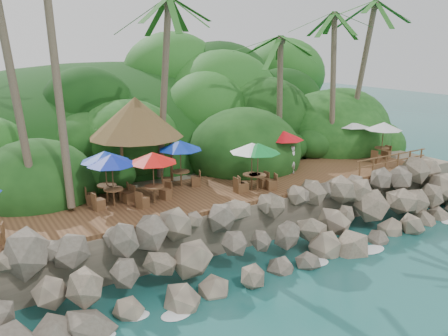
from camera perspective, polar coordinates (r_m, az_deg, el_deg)
ground at (r=21.01m, az=8.91°, el=-12.71°), size 140.00×140.00×0.00m
land_base at (r=33.49m, az=-9.09°, el=-0.04°), size 32.00×25.20×2.10m
jungle_hill at (r=40.56m, az=-13.19°, el=0.91°), size 44.80×28.00×15.40m
seawall at (r=21.90m, az=5.60°, el=-8.05°), size 29.00×4.00×2.30m
terrace at (r=24.61m, az=0.00°, el=-2.70°), size 26.00×5.00×0.20m
jungle_foliage at (r=32.90m, az=-8.33°, el=-2.20°), size 44.00×16.00×12.00m
foam_line at (r=21.20m, az=8.37°, el=-12.34°), size 25.20×0.80×0.06m
palapa at (r=25.94m, az=-10.77°, el=6.14°), size 5.18×5.18×4.60m
dining_clusters at (r=24.15m, az=-0.12°, el=2.33°), size 25.92×5.16×2.51m
railing at (r=29.54m, az=19.92°, el=0.87°), size 6.10×0.10×1.00m
waiter at (r=27.26m, az=8.28°, el=0.98°), size 0.63×0.43×1.67m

